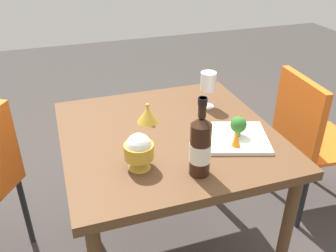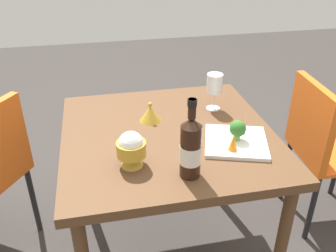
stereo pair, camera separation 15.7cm
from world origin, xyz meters
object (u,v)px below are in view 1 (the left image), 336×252
Objects in this scene: broccoli_floret at (238,125)px; carrot_garnish_left at (236,139)px; wine_glass at (208,82)px; wine_bottle at (200,146)px; serving_plate at (237,138)px; rice_bowl_lid at (148,114)px; rice_bowl at (139,151)px; chair_near_window at (307,132)px; carrot_garnish_right at (240,120)px.

broccoli_floret is 1.30× the size of carrot_garnish_left.
wine_glass is 0.33m from broccoli_floret.
wine_glass is (0.49, -0.25, 0.01)m from wine_bottle.
wine_glass is at bearing -1.32° from serving_plate.
carrot_garnish_left is at bearing -140.68° from rice_bowl_lid.
broccoli_floret is (-0.32, 0.00, -0.06)m from wine_glass.
rice_bowl reaches higher than rice_bowl_lid.
serving_plate is (-0.27, -0.31, -0.03)m from rice_bowl_lid.
rice_bowl is at bearing 62.41° from wine_bottle.
chair_near_window is 0.99m from wine_bottle.
serving_plate is (0.06, -0.44, -0.07)m from rice_bowl.
carrot_garnish_left is 0.97× the size of carrot_garnish_right.
chair_near_window reaches higher than rice_bowl_lid.
wine_bottle reaches higher than broccoli_floret.
rice_bowl is 2.15× the size of carrot_garnish_left.
rice_bowl_lid reaches higher than carrot_garnish_left.
wine_bottle is 0.45m from rice_bowl_lid.
rice_bowl_lid is 1.52× the size of carrot_garnish_left.
rice_bowl is (0.10, 0.20, -0.04)m from wine_bottle.
carrot_garnish_right is at bearing -34.70° from serving_plate.
broccoli_floret is (-0.26, -0.32, 0.03)m from rice_bowl_lid.
wine_glass is at bearing -6.93° from carrot_garnish_left.
rice_bowl is at bearing 89.93° from carrot_garnish_left.
rice_bowl is (-0.32, 1.03, 0.29)m from chair_near_window.
serving_plate is 3.67× the size of broccoli_floret.
wine_glass reaches higher than serving_plate.
carrot_garnish_right is (0.23, -0.29, -0.07)m from wine_bottle.
carrot_garnish_right reaches higher than carrot_garnish_left.
carrot_garnish_left is at bearing 173.07° from wine_glass.
carrot_garnish_right is (-0.20, -0.36, 0.01)m from rice_bowl_lid.
broccoli_floret is at bearing -32.61° from carrot_garnish_left.
wine_bottle is at bearing -58.81° from chair_near_window.
wine_glass is at bearing 8.18° from carrot_garnish_right.
chair_near_window is 0.94m from rice_bowl_lid.
wine_glass is 0.35m from serving_plate.
rice_bowl_lid is 0.32× the size of serving_plate.
serving_plate is (0.17, -0.24, -0.11)m from wine_bottle.
wine_glass reaches higher than carrot_garnish_right.
wine_glass is 2.09× the size of broccoli_floret.
carrot_garnish_right is at bearing -33.18° from carrot_garnish_left.
carrot_garnish_left reaches higher than serving_plate.
carrot_garnish_right is (0.13, -0.08, 0.00)m from carrot_garnish_left.
carrot_garnish_left is (-0.33, -0.27, 0.01)m from rice_bowl_lid.
rice_bowl is 2.09× the size of carrot_garnish_right.
carrot_garnish_left is (-0.07, 0.04, -0.02)m from broccoli_floret.
rice_bowl_lid is at bearing 49.44° from serving_plate.
rice_bowl_lid is 1.47× the size of carrot_garnish_right.
rice_bowl_lid is at bearing 100.48° from wine_glass.
carrot_garnish_right is at bearing -74.96° from rice_bowl.
wine_bottle is 0.96× the size of serving_plate.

